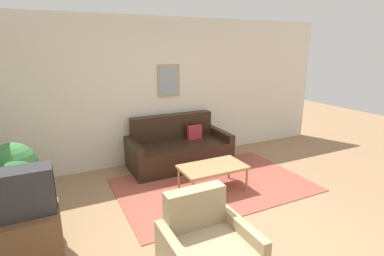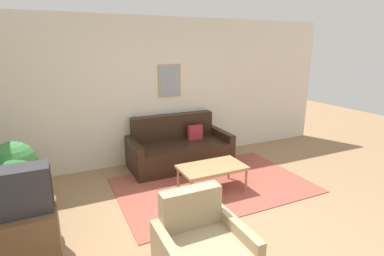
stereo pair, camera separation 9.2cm
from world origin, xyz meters
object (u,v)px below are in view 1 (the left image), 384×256
coffee_table (213,168)px  tv (18,193)px  couch (179,149)px  armchair (207,254)px  potted_plant_tall (17,191)px

coffee_table → tv: bearing=-165.8°
couch → armchair: couch is taller
tv → potted_plant_tall: 0.62m
armchair → potted_plant_tall: bearing=141.1°
tv → potted_plant_tall: tv is taller
couch → potted_plant_tall: (-2.54, -1.26, 0.30)m
couch → potted_plant_tall: size_ratio=1.95×
coffee_table → potted_plant_tall: size_ratio=1.06×
potted_plant_tall → armchair: bearing=-43.5°
armchair → tv: bearing=152.7°
armchair → potted_plant_tall: 2.24m
couch → armchair: 2.94m
coffee_table → potted_plant_tall: bearing=-178.6°
coffee_table → armchair: (-0.98, -1.59, -0.09)m
tv → armchair: (1.53, -0.95, -0.55)m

